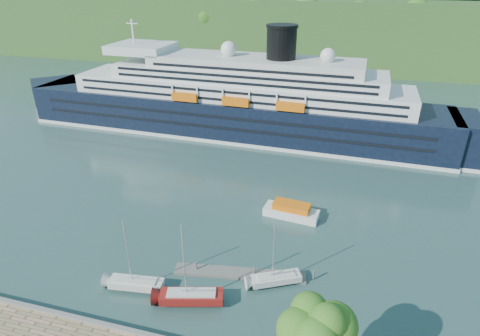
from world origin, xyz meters
The scene contains 8 objects.
far_hillside centered at (0.00, 145.00, 12.00)m, with size 400.00×50.00×24.00m, color #355F26.
quay_coping centered at (0.00, -0.20, 1.15)m, with size 220.00×0.50×0.30m, color slate.
cruise_ship centered at (-9.53, 57.75, 11.96)m, with size 106.51×15.51×23.92m, color black, non-canonical shape.
floating_pontoon centered at (5.59, 11.93, 0.18)m, with size 16.01×1.96×0.36m, color gray, non-canonical shape.
sailboat_white_near centered at (-5.22, 6.25, 4.48)m, with size 6.94×1.93×8.97m, color silver, non-canonical shape.
sailboat_red centered at (1.75, 5.91, 4.98)m, with size 7.71×2.14×9.96m, color maroon, non-canonical shape.
sailboat_white_far centered at (10.18, 11.44, 4.20)m, with size 6.50×1.81×8.40m, color silver, non-canonical shape.
tender_launch centered at (9.62, 26.37, 1.14)m, with size 8.26×2.82×2.28m, color orange, non-canonical shape.
Camera 1 is at (15.82, -24.79, 33.33)m, focal length 30.00 mm.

